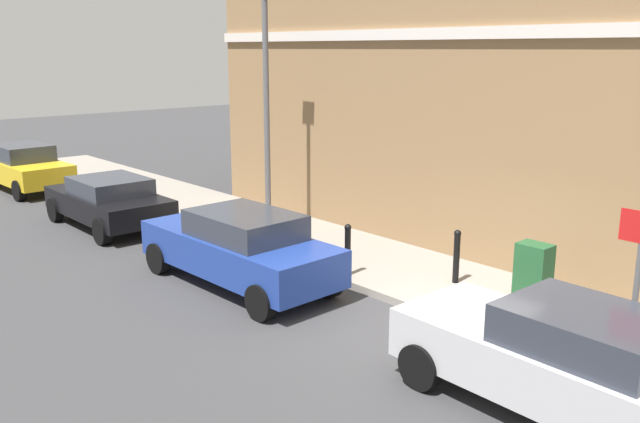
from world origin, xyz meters
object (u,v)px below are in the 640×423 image
object	(u,v)px
car_silver	(572,363)
street_sign	(639,266)
bollard_near_cabinet	(457,255)
car_yellow	(24,167)
lamppost	(266,100)
car_blue	(240,247)
utility_cabinet	(533,279)
car_black	(109,201)
bollard_far_kerb	(348,248)

from	to	relation	value
car_silver	street_sign	bearing A→B (deg)	-89.84
car_silver	street_sign	world-z (taller)	street_sign
bollard_near_cabinet	street_sign	distance (m)	4.06
bollard_near_cabinet	street_sign	size ratio (longest dim) A/B	0.45
car_yellow	lamppost	size ratio (longest dim) A/B	0.74
street_sign	car_blue	bearing A→B (deg)	104.58
bollard_near_cabinet	car_yellow	bearing A→B (deg)	100.57
car_yellow	utility_cabinet	bearing A→B (deg)	-172.46
car_black	car_silver	bearing A→B (deg)	-179.07
car_yellow	bollard_near_cabinet	bearing A→B (deg)	-171.10
car_yellow	bollard_far_kerb	size ratio (longest dim) A/B	4.08
car_blue	car_silver	bearing A→B (deg)	-179.78
car_black	utility_cabinet	world-z (taller)	car_black
car_blue	bollard_near_cabinet	bearing A→B (deg)	-136.91
bollard_near_cabinet	street_sign	xyz separation A→B (m)	(-1.14, -3.78, 0.96)
car_yellow	bollard_near_cabinet	world-z (taller)	car_yellow
utility_cabinet	lamppost	distance (m)	7.68
utility_cabinet	street_sign	xyz separation A→B (m)	(-1.04, -2.11, 0.98)
car_blue	utility_cabinet	bearing A→B (deg)	-150.15
car_yellow	bollard_far_kerb	bearing A→B (deg)	-174.93
car_yellow	utility_cabinet	world-z (taller)	car_yellow
bollard_near_cabinet	lamppost	bearing A→B (deg)	91.97
car_black	car_yellow	distance (m)	6.27
car_blue	car_yellow	size ratio (longest dim) A/B	1.06
car_silver	car_blue	distance (m)	6.71
car_yellow	utility_cabinet	size ratio (longest dim) A/B	3.69
car_silver	bollard_near_cabinet	distance (m)	4.63
car_black	utility_cabinet	distance (m)	10.82
utility_cabinet	bollard_near_cabinet	bearing A→B (deg)	86.57
utility_cabinet	bollard_far_kerb	xyz separation A→B (m)	(-1.13, 3.35, 0.02)
car_silver	car_black	size ratio (longest dim) A/B	1.12
car_black	car_yellow	bearing A→B (deg)	0.09
bollard_near_cabinet	bollard_far_kerb	xyz separation A→B (m)	(-1.23, 1.68, 0.00)
car_silver	car_yellow	world-z (taller)	car_silver
car_yellow	street_sign	distance (m)	18.95
car_silver	car_blue	size ratio (longest dim) A/B	1.00
bollard_near_cabinet	lamppost	xyz separation A→B (m)	(-0.19, 5.56, 2.60)
street_sign	car_silver	bearing A→B (deg)	179.07
car_black	bollard_near_cabinet	size ratio (longest dim) A/B	3.87
car_black	car_yellow	xyz separation A→B (m)	(0.03, 6.27, 0.06)
car_silver	street_sign	xyz separation A→B (m)	(1.58, -0.03, 0.90)
car_black	lamppost	bearing A→B (deg)	-140.38
car_yellow	street_sign	bearing A→B (deg)	-176.60
car_silver	bollard_near_cabinet	bearing A→B (deg)	-34.81
car_blue	car_black	xyz separation A→B (m)	(0.05, 5.84, -0.08)
car_silver	utility_cabinet	xyz separation A→B (m)	(2.62, 2.09, -0.08)
lamppost	car_blue	bearing A→B (deg)	-136.09
bollard_near_cabinet	car_black	bearing A→B (deg)	107.90
car_yellow	bollard_near_cabinet	distance (m)	15.33
utility_cabinet	bollard_near_cabinet	world-z (taller)	utility_cabinet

